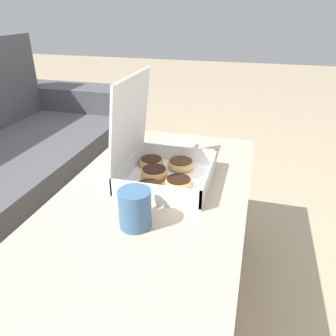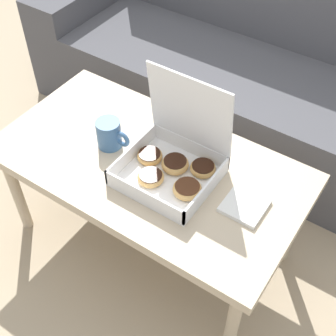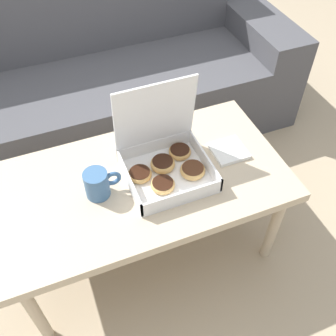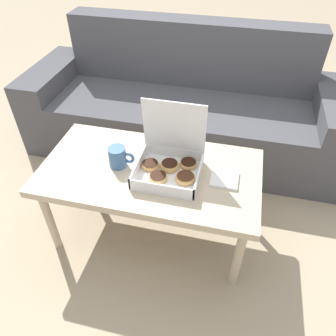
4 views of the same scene
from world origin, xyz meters
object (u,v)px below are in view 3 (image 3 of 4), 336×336
at_px(couch, 90,87).
at_px(coffee_mug, 98,184).
at_px(pastry_box, 166,160).
at_px(coffee_table, 142,188).

distance_m(couch, coffee_mug, 0.94).
height_order(couch, coffee_mug, couch).
height_order(pastry_box, coffee_mug, pastry_box).
bearing_deg(coffee_table, pastry_box, 4.64).
xyz_separation_m(couch, pastry_box, (0.11, -0.89, 0.24)).
distance_m(coffee_table, coffee_mug, 0.19).
relative_size(couch, coffee_table, 2.03).
relative_size(couch, coffee_mug, 16.60).
distance_m(pastry_box, coffee_mug, 0.27).
relative_size(couch, pastry_box, 6.40).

